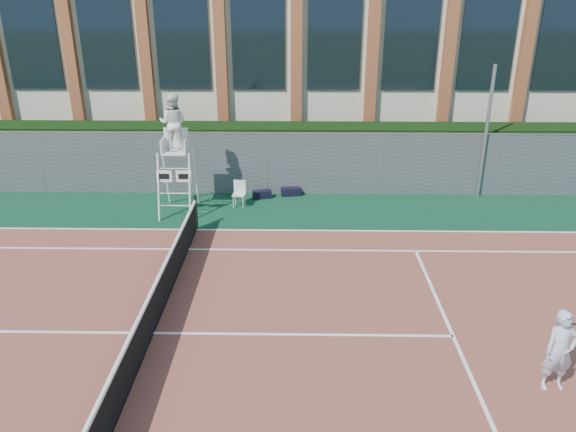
{
  "coord_description": "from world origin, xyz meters",
  "views": [
    {
      "loc": [
        3.07,
        -10.08,
        6.93
      ],
      "look_at": [
        2.84,
        3.0,
        1.53
      ],
      "focal_mm": 35.0,
      "sensor_mm": 36.0,
      "label": 1
    }
  ],
  "objects_px": {
    "umpire_chair": "(173,126)",
    "plastic_chair": "(239,191)",
    "steel_pole": "(486,133)",
    "tennis_player": "(560,350)"
  },
  "relations": [
    {
      "from": "umpire_chair",
      "to": "plastic_chair",
      "type": "height_order",
      "value": "umpire_chair"
    },
    {
      "from": "steel_pole",
      "to": "tennis_player",
      "type": "distance_m",
      "value": 10.53
    },
    {
      "from": "steel_pole",
      "to": "plastic_chair",
      "type": "height_order",
      "value": "steel_pole"
    },
    {
      "from": "plastic_chair",
      "to": "tennis_player",
      "type": "bearing_deg",
      "value": -53.92
    },
    {
      "from": "umpire_chair",
      "to": "tennis_player",
      "type": "relative_size",
      "value": 2.39
    },
    {
      "from": "plastic_chair",
      "to": "tennis_player",
      "type": "relative_size",
      "value": 0.53
    },
    {
      "from": "umpire_chair",
      "to": "tennis_player",
      "type": "height_order",
      "value": "umpire_chair"
    },
    {
      "from": "steel_pole",
      "to": "plastic_chair",
      "type": "relative_size",
      "value": 5.21
    },
    {
      "from": "steel_pole",
      "to": "umpire_chair",
      "type": "xyz_separation_m",
      "value": [
        -10.27,
        -1.65,
        0.59
      ]
    },
    {
      "from": "steel_pole",
      "to": "tennis_player",
      "type": "xyz_separation_m",
      "value": [
        -1.65,
        -10.3,
        -1.43
      ]
    }
  ]
}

